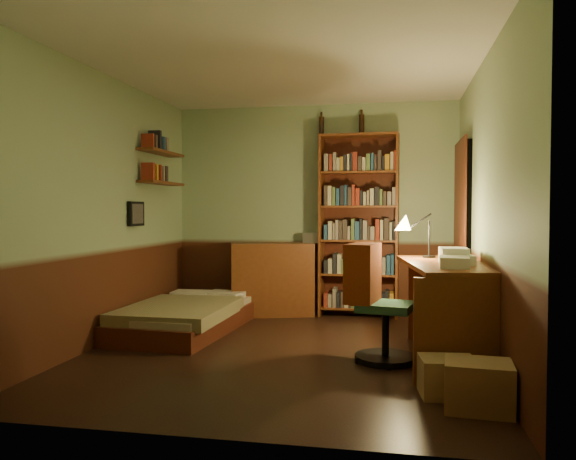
% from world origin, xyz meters
% --- Properties ---
extents(floor, '(3.50, 4.00, 0.02)m').
position_xyz_m(floor, '(0.00, 0.00, -0.01)').
color(floor, black).
rests_on(floor, ground).
extents(ceiling, '(3.50, 4.00, 0.02)m').
position_xyz_m(ceiling, '(0.00, 0.00, 2.61)').
color(ceiling, silver).
rests_on(ceiling, wall_back).
extents(wall_back, '(3.50, 0.02, 2.60)m').
position_xyz_m(wall_back, '(0.00, 2.01, 1.30)').
color(wall_back, '#94B087').
rests_on(wall_back, ground).
extents(wall_left, '(0.02, 4.00, 2.60)m').
position_xyz_m(wall_left, '(-1.76, 0.00, 1.30)').
color(wall_left, '#94B087').
rests_on(wall_left, ground).
extents(wall_right, '(0.02, 4.00, 2.60)m').
position_xyz_m(wall_right, '(1.76, 0.00, 1.30)').
color(wall_right, '#94B087').
rests_on(wall_right, ground).
extents(wall_front, '(3.50, 0.02, 2.60)m').
position_xyz_m(wall_front, '(0.00, -2.01, 1.30)').
color(wall_front, '#94B087').
rests_on(wall_front, ground).
extents(doorway, '(0.06, 0.90, 2.00)m').
position_xyz_m(doorway, '(1.72, 1.30, 1.00)').
color(doorway, black).
rests_on(doorway, ground).
extents(door_trim, '(0.02, 0.98, 2.08)m').
position_xyz_m(door_trim, '(1.69, 1.30, 1.00)').
color(door_trim, '#491D11').
rests_on(door_trim, ground).
extents(bed, '(1.08, 1.85, 0.53)m').
position_xyz_m(bed, '(-1.19, 0.64, 0.27)').
color(bed, olive).
rests_on(bed, ground).
extents(dresser, '(1.10, 0.77, 0.89)m').
position_xyz_m(dresser, '(-0.49, 1.76, 0.44)').
color(dresser, '#623015').
rests_on(dresser, ground).
extents(mini_stereo, '(0.25, 0.20, 0.12)m').
position_xyz_m(mini_stereo, '(0.01, 1.89, 0.95)').
color(mini_stereo, '#B2B2B7').
rests_on(mini_stereo, dresser).
extents(bookshelf, '(0.96, 0.34, 2.20)m').
position_xyz_m(bookshelf, '(0.57, 1.85, 1.10)').
color(bookshelf, '#623015').
rests_on(bookshelf, ground).
extents(bottle_left, '(0.07, 0.07, 0.24)m').
position_xyz_m(bottle_left, '(0.10, 1.96, 2.32)').
color(bottle_left, black).
rests_on(bottle_left, bookshelf).
extents(bottle_right, '(0.08, 0.08, 0.25)m').
position_xyz_m(bottle_right, '(0.59, 1.96, 2.33)').
color(bottle_right, black).
rests_on(bottle_right, bookshelf).
extents(desk, '(0.84, 1.63, 0.84)m').
position_xyz_m(desk, '(1.44, -0.01, 0.42)').
color(desk, '#623015').
rests_on(desk, ground).
extents(paper_stack, '(0.23, 0.30, 0.12)m').
position_xyz_m(paper_stack, '(1.52, 0.14, 0.90)').
color(paper_stack, silver).
rests_on(paper_stack, desk).
extents(desk_lamp, '(0.19, 0.19, 0.52)m').
position_xyz_m(desk_lamp, '(1.32, 0.49, 1.10)').
color(desk_lamp, black).
rests_on(desk_lamp, desk).
extents(office_chair, '(0.61, 0.56, 1.05)m').
position_xyz_m(office_chair, '(0.93, -0.18, 0.53)').
color(office_chair, '#285339').
rests_on(office_chair, ground).
extents(red_jacket, '(0.39, 0.48, 0.50)m').
position_xyz_m(red_jacket, '(0.72, 0.05, 1.30)').
color(red_jacket, '#913315').
rests_on(red_jacket, office_chair).
extents(wall_shelf_lower, '(0.20, 0.90, 0.03)m').
position_xyz_m(wall_shelf_lower, '(-1.64, 1.10, 1.60)').
color(wall_shelf_lower, '#623015').
rests_on(wall_shelf_lower, wall_left).
extents(wall_shelf_upper, '(0.20, 0.90, 0.03)m').
position_xyz_m(wall_shelf_upper, '(-1.64, 1.10, 1.95)').
color(wall_shelf_upper, '#623015').
rests_on(wall_shelf_upper, wall_left).
extents(framed_picture, '(0.04, 0.32, 0.26)m').
position_xyz_m(framed_picture, '(-1.72, 0.60, 1.25)').
color(framed_picture, black).
rests_on(framed_picture, wall_left).
extents(cardboard_box_a, '(0.45, 0.37, 0.32)m').
position_xyz_m(cardboard_box_a, '(1.53, -1.25, 0.16)').
color(cardboard_box_a, '#97784E').
rests_on(cardboard_box_a, ground).
extents(cardboard_box_b, '(0.41, 0.35, 0.26)m').
position_xyz_m(cardboard_box_b, '(1.36, -0.99, 0.13)').
color(cardboard_box_b, '#97784E').
rests_on(cardboard_box_b, ground).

